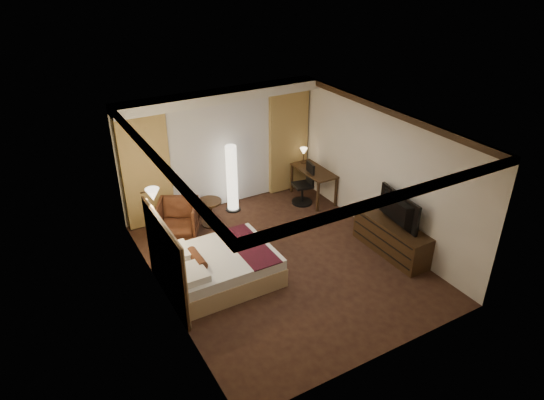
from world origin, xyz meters
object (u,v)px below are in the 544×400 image
bed (221,268)px  armchair (178,217)px  office_chair (303,184)px  television (394,209)px  side_table (210,213)px  floor_lamp (232,179)px  desk (313,184)px  dresser (391,238)px

bed → armchair: (-0.11, 1.86, 0.13)m
office_chair → television: 2.63m
side_table → television: size_ratio=0.50×
bed → floor_lamp: (1.32, 2.26, 0.51)m
bed → desk: size_ratio=1.58×
armchair → floor_lamp: floor_lamp is taller
side_table → bed: bearing=-107.8°
bed → dresser: (3.24, -0.81, 0.05)m
armchair → floor_lamp: 1.53m
side_table → dresser: dresser is taller
bed → side_table: side_table is taller
bed → desk: desk is taller
dresser → side_table: bearing=134.1°
bed → armchair: armchair is taller
floor_lamp → desk: size_ratio=1.30×
armchair → office_chair: (2.96, -0.11, 0.09)m
side_table → office_chair: office_chair is taller
bed → office_chair: office_chair is taller
television → desk: bearing=7.4°
desk → office_chair: (-0.34, -0.05, 0.12)m
dresser → bed: bearing=165.9°
desk → dresser: 2.62m
desk → bed: bearing=-150.5°
bed → dresser: bearing=-14.1°
floor_lamp → desk: (1.87, -0.45, -0.41)m
television → armchair: bearing=58.2°
armchair → bed: bearing=-58.1°
desk → floor_lamp: bearing=166.4°
side_table → desk: 2.58m
desk → television: bearing=-89.6°
side_table → dresser: 3.78m
floor_lamp → desk: 1.97m
armchair → desk: size_ratio=0.68×
floor_lamp → bed: bearing=-120.3°
dresser → television: bearing=180.0°
armchair → television: (3.32, -2.68, 0.58)m
bed → armchair: size_ratio=2.33×
side_table → office_chair: bearing=-3.8°
dresser → office_chair: bearing=98.6°
bed → side_table: 2.00m
bed → side_table: bearing=72.2°
armchair → desk: 3.30m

